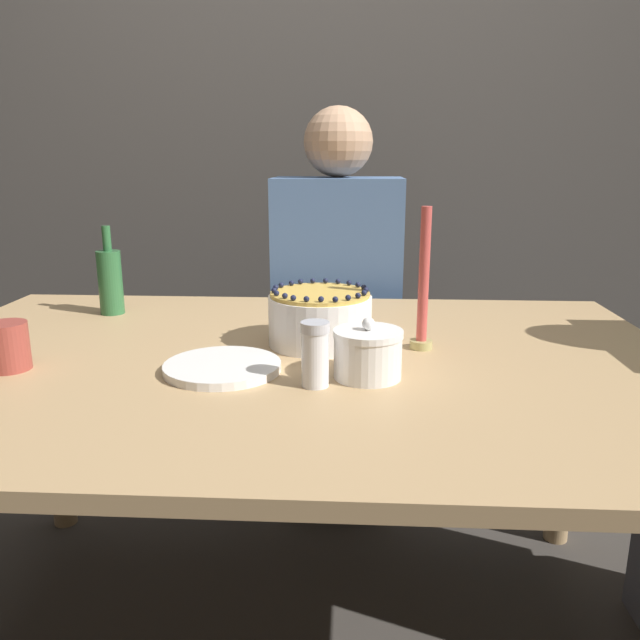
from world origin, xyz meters
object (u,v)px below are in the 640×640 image
object	(u,v)px
sugar_bowl	(368,353)
bottle	(110,281)
person_man_blue_shirt	(337,335)
sugar_shaker	(315,354)
cake	(320,318)
candle	(423,292)

from	to	relation	value
sugar_bowl	bottle	world-z (taller)	bottle
sugar_bowl	person_man_blue_shirt	xyz separation A→B (m)	(-0.08, 0.87, -0.21)
sugar_shaker	bottle	bearing A→B (deg)	138.25
bottle	person_man_blue_shirt	size ratio (longest dim) A/B	0.18
sugar_shaker	sugar_bowl	bearing A→B (deg)	28.23
cake	sugar_bowl	bearing A→B (deg)	-64.45
candle	person_man_blue_shirt	distance (m)	0.76
sugar_bowl	sugar_shaker	world-z (taller)	sugar_shaker
sugar_bowl	candle	bearing A→B (deg)	57.99
bottle	person_man_blue_shirt	xyz separation A→B (m)	(0.57, 0.41, -0.26)
cake	candle	distance (m)	0.23
bottle	sugar_bowl	bearing A→B (deg)	-34.53
sugar_shaker	person_man_blue_shirt	xyz separation A→B (m)	(0.01, 0.92, -0.23)
cake	sugar_bowl	world-z (taller)	cake
sugar_shaker	person_man_blue_shirt	bearing A→B (deg)	89.26
cake	person_man_blue_shirt	xyz separation A→B (m)	(0.02, 0.66, -0.23)
candle	sugar_bowl	bearing A→B (deg)	-122.01
sugar_bowl	person_man_blue_shirt	distance (m)	0.90
bottle	sugar_shaker	bearing A→B (deg)	-41.75
person_man_blue_shirt	bottle	bearing A→B (deg)	35.78
candle	person_man_blue_shirt	world-z (taller)	person_man_blue_shirt
sugar_bowl	bottle	size ratio (longest dim) A/B	0.57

